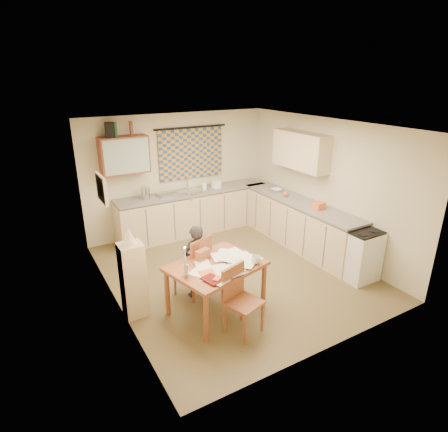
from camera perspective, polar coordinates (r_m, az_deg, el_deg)
floor at (r=6.59m, az=1.44°, el=-8.55°), size 4.00×4.50×0.02m
ceiling at (r=5.79m, az=1.67°, el=13.74°), size 4.00×4.50×0.02m
wall_back at (r=8.00m, az=-7.00°, el=6.41°), size 4.00×0.02×2.50m
wall_front at (r=4.46m, az=17.01°, el=-6.43°), size 4.00×0.02×2.50m
wall_left at (r=5.36m, az=-17.08°, el=-1.73°), size 0.02×4.50×2.50m
wall_right at (r=7.28m, az=15.19°, el=4.38°), size 0.02×4.50×2.50m
window_blind at (r=8.00m, az=-5.02°, el=9.42°), size 1.45×0.03×1.05m
curtain_rod at (r=7.89m, az=-5.08°, el=13.31°), size 1.60×0.04×0.04m
wall_cabinet at (r=7.35m, az=-14.96°, el=8.97°), size 0.90×0.34×0.70m
wall_cabinet_glass at (r=7.19m, az=-14.58°, el=8.75°), size 0.84×0.02×0.64m
upper_cabinet_right at (r=7.41m, az=11.62°, el=9.74°), size 0.34×1.30×0.70m
framed_print at (r=5.60m, az=-18.16°, el=3.98°), size 0.04×0.50×0.40m
print_canvas at (r=5.60m, az=-17.91°, el=4.02°), size 0.01×0.42×0.32m
counter_back at (r=8.05m, az=-4.59°, el=0.62°), size 3.30×0.62×0.92m
counter_right at (r=7.56m, az=11.25°, el=-1.11°), size 0.62×2.95×0.92m
stove at (r=6.61m, az=19.85°, el=-5.49°), size 0.56×0.56×0.87m
sink at (r=7.90m, az=-4.87°, el=3.50°), size 0.68×0.63×0.10m
tap at (r=7.99m, az=-5.61°, el=5.04°), size 0.04×0.04×0.28m
dish_rack at (r=7.66m, az=-8.82°, el=3.32°), size 0.37×0.32×0.06m
kettle at (r=7.50m, az=-11.89°, el=3.45°), size 0.24×0.24×0.24m
mixing_bowl at (r=8.12m, az=-1.15°, el=4.94°), size 0.24×0.24×0.16m
soap_bottle at (r=8.03m, az=-3.08°, el=4.83°), size 0.10×0.11×0.18m
bowl at (r=7.93m, az=7.99°, el=3.95°), size 0.34×0.34×0.05m
orange_bag at (r=7.03m, az=14.25°, el=1.55°), size 0.24×0.18×0.12m
fruit_orange at (r=7.62m, az=9.39°, el=3.35°), size 0.10×0.10×0.10m
speaker at (r=7.22m, az=-17.02°, el=12.45°), size 0.19×0.22×0.26m
bottle_green at (r=7.24m, az=-16.23°, el=12.55°), size 0.07×0.07×0.26m
bottle_brown at (r=7.32m, az=-13.97°, el=12.84°), size 0.08×0.08×0.26m
dining_table at (r=5.42m, az=-1.19°, el=-10.85°), size 1.43×1.21×0.75m
chair_far at (r=5.86m, az=-4.72°, el=-9.14°), size 0.58×0.58×0.98m
chair_near at (r=5.08m, az=2.82°, el=-14.52°), size 0.52×0.52×0.92m
person at (r=5.70m, az=-4.31°, el=-6.87°), size 0.45×0.33×1.16m
shelf_stand at (r=5.41m, az=-13.66°, el=-9.47°), size 0.32×0.30×1.10m
lampshade at (r=5.11m, az=-14.28°, el=-3.06°), size 0.20×0.20×0.22m
letter_rack at (r=5.32m, az=-3.26°, el=-5.94°), size 0.24×0.17×0.16m
mug at (r=5.26m, az=4.87°, el=-6.66°), size 0.25×0.25×0.11m
magazine at (r=4.79m, az=-2.70°, el=-10.10°), size 0.33×0.37×0.03m
book at (r=4.93m, az=-3.49°, el=-9.18°), size 0.25×0.30×0.02m
orange_box at (r=4.84m, az=-1.04°, el=-9.62°), size 0.14×0.13×0.04m
eyeglasses at (r=5.11m, az=2.12°, el=-8.04°), size 0.14×0.08×0.02m
candle_holder at (r=4.92m, az=-5.76°, el=-8.27°), size 0.08×0.08×0.18m
candle at (r=4.85m, az=-5.99°, el=-6.04°), size 0.03×0.03×0.22m
candle_flame at (r=4.79m, az=-5.97°, el=-4.79°), size 0.02×0.02×0.02m
papers at (r=5.24m, az=0.61°, el=-7.22°), size 1.14×0.97×0.02m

